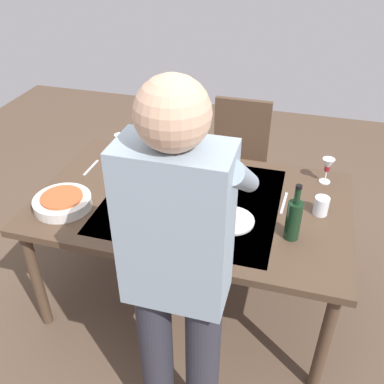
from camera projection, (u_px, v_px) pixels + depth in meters
The scene contains 15 objects.
ground_plane at pixel (192, 293), 2.72m from camera, with size 6.00×6.00×0.00m, color brown.
dining_table at pixel (192, 209), 2.35m from camera, with size 1.67×1.01×0.73m.
chair_near at pixel (238, 156), 3.10m from camera, with size 0.40×0.40×0.91m.
person_server at pixel (178, 272), 1.53m from camera, with size 0.42×0.61×1.69m.
wine_bottle at pixel (294, 219), 1.99m from camera, with size 0.07×0.07×0.30m.
wine_glass_left at pixel (120, 141), 2.64m from camera, with size 0.07×0.07×0.15m.
wine_glass_right at pixel (328, 166), 2.40m from camera, with size 0.07×0.07×0.15m.
water_cup_near_left at pixel (207, 236), 1.98m from camera, with size 0.07×0.07×0.11m, color silver.
water_cup_near_right at pixel (147, 184), 2.36m from camera, with size 0.08×0.08×0.09m, color silver.
water_cup_far_left at pixel (321, 206), 2.18m from camera, with size 0.08×0.08×0.10m, color silver.
serving_bowl_pasta at pixel (62, 202), 2.24m from camera, with size 0.30×0.30×0.07m.
side_bowl_salad at pixel (221, 169), 2.51m from camera, with size 0.18×0.18×0.07m.
dinner_plate_near at pixel (232, 220), 2.15m from camera, with size 0.23×0.23×0.01m, color silver.
table_knife at pixel (284, 203), 2.28m from camera, with size 0.01×0.20×0.01m, color silver.
table_fork at pixel (91, 168), 2.58m from camera, with size 0.01×0.18×0.01m, color silver.
Camera 1 is at (-0.51, 1.82, 2.06)m, focal length 40.17 mm.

